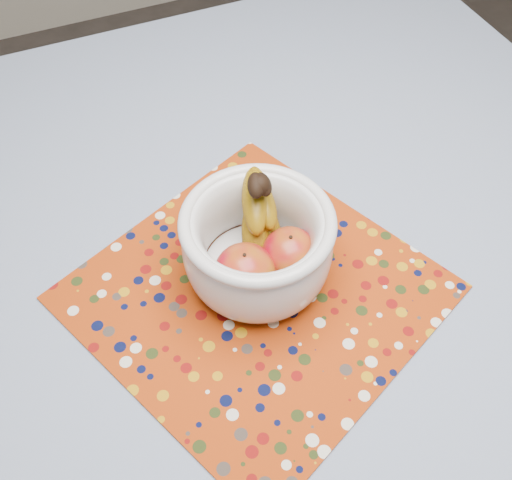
# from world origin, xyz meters

# --- Properties ---
(table) EXTENTS (1.20, 1.20, 0.75)m
(table) POSITION_xyz_m (0.00, 0.00, 0.67)
(table) COLOR brown
(table) RESTS_ON ground
(tablecloth) EXTENTS (1.32, 1.32, 0.01)m
(tablecloth) POSITION_xyz_m (0.00, 0.00, 0.76)
(tablecloth) COLOR slate
(tablecloth) RESTS_ON table
(placemat) EXTENTS (0.59, 0.59, 0.00)m
(placemat) POSITION_xyz_m (-0.08, -0.08, 0.76)
(placemat) COLOR #942E08
(placemat) RESTS_ON tablecloth
(fruit_bowl) EXTENTS (0.21, 0.22, 0.17)m
(fruit_bowl) POSITION_xyz_m (-0.06, -0.04, 0.84)
(fruit_bowl) COLOR silver
(fruit_bowl) RESTS_ON placemat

